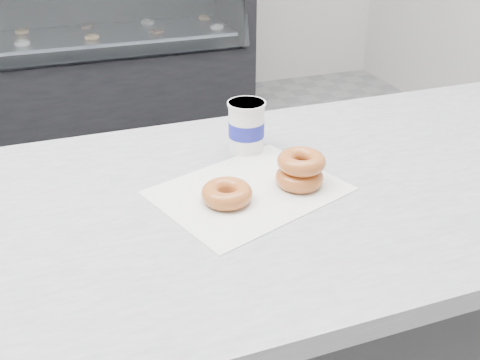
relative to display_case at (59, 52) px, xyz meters
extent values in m
plane|color=gray|center=(0.00, -2.12, -0.49)|extent=(5.00, 5.00, 0.00)
cube|color=#B4B4B9|center=(0.00, -2.72, 0.39)|extent=(3.06, 0.76, 0.04)
cube|color=black|center=(0.00, -0.02, -0.24)|extent=(2.40, 0.70, 0.50)
cube|color=silver|center=(0.00, -0.02, 0.09)|extent=(2.20, 0.55, 0.02)
cube|color=silver|center=(0.26, -2.72, 0.41)|extent=(0.41, 0.36, 0.00)
torus|color=#BB6D33|center=(0.21, -2.74, 0.43)|extent=(0.11, 0.11, 0.03)
torus|color=#BB6D33|center=(0.36, -2.73, 0.43)|extent=(0.09, 0.09, 0.03)
torus|color=#BB6D33|center=(0.37, -2.73, 0.46)|extent=(0.12, 0.12, 0.03)
cylinder|color=white|center=(0.32, -2.54, 0.46)|extent=(0.09, 0.09, 0.11)
cylinder|color=white|center=(0.32, -2.54, 0.52)|extent=(0.08, 0.08, 0.01)
cylinder|color=#1B2098|center=(0.32, -2.54, 0.46)|extent=(0.09, 0.09, 0.03)
camera|label=1|loc=(-0.05, -3.55, 0.93)|focal=40.00mm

